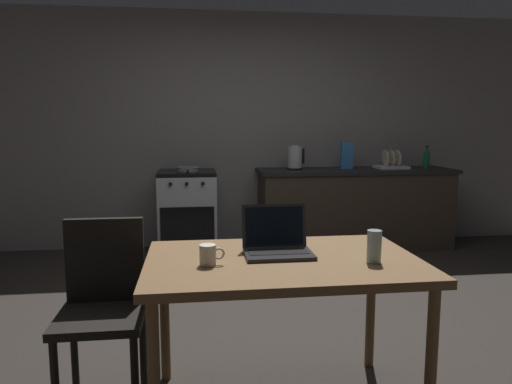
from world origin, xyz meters
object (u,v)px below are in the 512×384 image
electric_kettle (295,158)px  coffee_mug (208,255)px  frying_pan (188,169)px  cereal_box (347,155)px  chair (103,300)px  stove_oven (188,212)px  dish_rack (391,164)px  drinking_glass (374,246)px  bottle (427,158)px  dining_table (283,274)px  laptop (277,244)px

electric_kettle → coffee_mug: (-1.03, -3.02, -0.21)m
frying_pan → cereal_box: size_ratio=1.40×
cereal_box → chair: bearing=-127.0°
stove_oven → cereal_box: bearing=0.7°
dish_rack → electric_kettle: bearing=-180.0°
stove_oven → coffee_mug: bearing=-87.5°
drinking_glass → cereal_box: 3.23m
stove_oven → dish_rack: (2.26, 0.00, 0.49)m
drinking_glass → coffee_mug: bearing=175.7°
electric_kettle → frying_pan: electric_kettle is taller
stove_oven → bottle: (2.65, -0.05, 0.56)m
bottle → drinking_glass: (-1.78, -3.03, -0.18)m
dining_table → electric_kettle: size_ratio=4.77×
stove_oven → dining_table: (0.48, -2.95, 0.23)m
laptop → drinking_glass: laptop is taller
laptop → bottle: 3.58m
dining_table → bottle: size_ratio=5.00×
laptop → bottle: bottle is taller
chair → electric_kettle: 3.23m
laptop → electric_kettle: electric_kettle is taller
stove_oven → dish_rack: bearing=0.1°
electric_kettle → cereal_box: bearing=2.0°
chair → electric_kettle: electric_kettle is taller
frying_pan → bottle: bearing=-0.5°
coffee_mug → dish_rack: dish_rack is taller
dish_rack → laptop: bearing=-122.0°
chair → coffee_mug: (0.50, -0.23, 0.27)m
dining_table → dish_rack: size_ratio=3.72×
chair → laptop: laptop is taller
stove_oven → bottle: size_ratio=3.50×
electric_kettle → coffee_mug: size_ratio=2.36×
stove_oven → laptop: size_ratio=2.76×
electric_kettle → chair: bearing=-118.8°
laptop → dish_rack: bearing=45.0°
stove_oven → frying_pan: bearing=-63.8°
chair → drinking_glass: (1.24, -0.29, 0.30)m
laptop → cereal_box: (1.28, 2.90, 0.24)m
cereal_box → dish_rack: bearing=-2.2°
frying_pan → coffee_mug: size_ratio=3.68×
stove_oven → dining_table: stove_oven is taller
dining_table → cereal_box: bearing=66.9°
dining_table → drinking_glass: bearing=-17.3°
chair → bottle: (3.02, 2.74, 0.47)m
frying_pan → drinking_glass: (0.86, -3.05, -0.08)m
drinking_glass → cereal_box: size_ratio=0.50×
stove_oven → chair: chair is taller
stove_oven → frying_pan: frying_pan is taller
frying_pan → stove_oven: bearing=116.2°
dish_rack → coffee_mug: bearing=-125.1°
dining_table → coffee_mug: 0.37m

